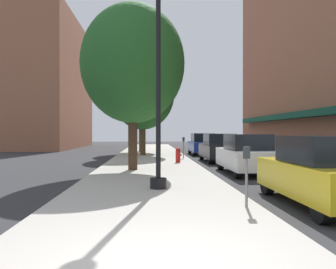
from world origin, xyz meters
The scene contains 14 objects.
ground_plane centered at (4.00, 18.00, 0.00)m, with size 90.00×90.00×0.00m, color #2D2D30.
sidewalk_slab centered at (0.00, 19.00, 0.06)m, with size 4.80×50.00×0.12m, color #B7B2A8.
building_far_background centered at (-11.02, 37.00, 7.03)m, with size 6.80×18.00×14.10m.
lamppost centered at (0.19, 6.10, 3.20)m, with size 0.48×0.48×5.90m.
fire_hydrant centered at (1.46, 15.02, 0.52)m, with size 0.33×0.26×0.79m.
parking_meter_near centered at (2.05, 18.13, 0.95)m, with size 0.14×0.09×1.31m.
parking_meter_far centered at (2.05, 3.45, 0.95)m, with size 0.14×0.09×1.31m.
tree_near centered at (-0.78, 26.54, 5.13)m, with size 4.13×4.13×7.41m.
tree_mid centered at (-0.79, 11.39, 4.71)m, with size 4.49×4.49×7.18m.
tree_far centered at (-0.55, 21.49, 4.52)m, with size 4.53×4.53×7.01m.
car_yellow centered at (4.00, 3.96, 0.81)m, with size 1.80×4.30×1.66m.
car_white centered at (4.00, 10.62, 0.81)m, with size 1.80×4.30×1.66m.
car_black centered at (4.00, 16.70, 0.81)m, with size 1.80×4.30×1.66m.
car_blue centered at (4.00, 23.47, 0.81)m, with size 1.80×4.30×1.66m.
Camera 1 is at (-0.05, -4.30, 1.74)m, focal length 38.65 mm.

